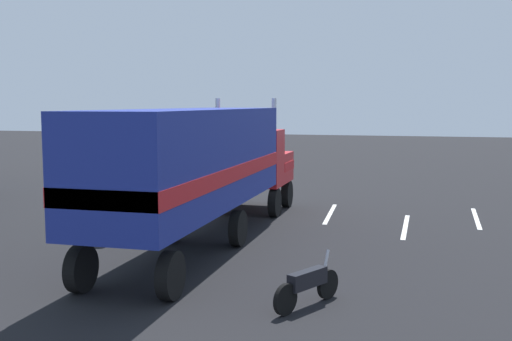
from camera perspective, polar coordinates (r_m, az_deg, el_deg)
ground_plane at (r=24.16m, az=-1.55°, el=-3.98°), size 120.00×120.00×0.00m
lane_stripe_near at (r=24.10m, az=6.95°, el=-4.03°), size 4.40×0.36×0.01m
lane_stripe_mid at (r=22.11m, az=13.80°, el=-5.11°), size 4.40×0.23×0.01m
lane_stripe_far at (r=24.45m, az=19.90°, el=-4.22°), size 4.40×0.29×0.01m
semi_truck at (r=18.67m, az=-4.88°, el=0.78°), size 14.19×2.98×4.50m
person_bystander at (r=19.52m, az=-13.44°, el=-3.96°), size 0.38×0.48×1.63m
motorcycle at (r=13.22m, az=4.87°, el=-10.58°), size 1.91×1.08×1.12m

